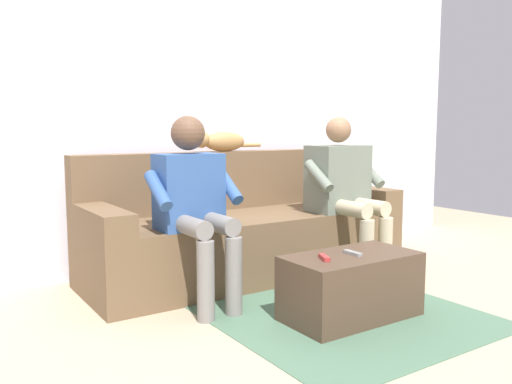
# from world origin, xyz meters

# --- Properties ---
(ground_plane) EXTENTS (8.00, 8.00, 0.00)m
(ground_plane) POSITION_xyz_m (0.00, 0.60, 0.00)
(ground_plane) COLOR tan
(back_wall) EXTENTS (5.50, 0.06, 2.78)m
(back_wall) POSITION_xyz_m (0.00, -0.64, 1.39)
(back_wall) COLOR silver
(back_wall) RESTS_ON ground
(couch) EXTENTS (2.36, 0.81, 0.89)m
(couch) POSITION_xyz_m (0.00, -0.13, 0.31)
(couch) COLOR brown
(couch) RESTS_ON ground
(coffee_table) EXTENTS (0.77, 0.40, 0.37)m
(coffee_table) POSITION_xyz_m (0.00, 0.99, 0.18)
(coffee_table) COLOR #4C3828
(coffee_table) RESTS_ON ground
(person_left_seated) EXTENTS (0.58, 0.59, 1.15)m
(person_left_seated) POSITION_xyz_m (-0.62, 0.25, 0.66)
(person_left_seated) COLOR slate
(person_left_seated) RESTS_ON ground
(person_right_seated) EXTENTS (0.54, 0.54, 1.14)m
(person_right_seated) POSITION_xyz_m (0.62, 0.28, 0.65)
(person_right_seated) COLOR #335693
(person_right_seated) RESTS_ON ground
(cat_on_backrest) EXTENTS (0.59, 0.13, 0.16)m
(cat_on_backrest) POSITION_xyz_m (0.06, -0.40, 0.97)
(cat_on_backrest) COLOR #B7844C
(cat_on_backrest) RESTS_ON couch
(remote_red) EXTENTS (0.07, 0.12, 0.02)m
(remote_red) POSITION_xyz_m (0.20, 0.99, 0.38)
(remote_red) COLOR #B73333
(remote_red) RESTS_ON coffee_table
(remote_gray) EXTENTS (0.04, 0.12, 0.02)m
(remote_gray) POSITION_xyz_m (0.00, 0.99, 0.38)
(remote_gray) COLOR gray
(remote_gray) RESTS_ON coffee_table
(floor_rug) EXTENTS (1.42, 1.59, 0.01)m
(floor_rug) POSITION_xyz_m (0.00, 0.85, 0.00)
(floor_rug) COLOR #4C7056
(floor_rug) RESTS_ON ground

